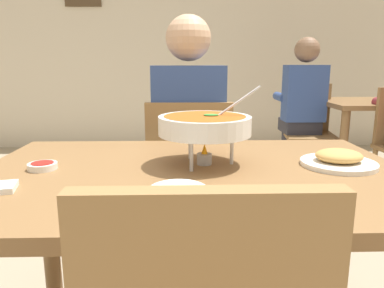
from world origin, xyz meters
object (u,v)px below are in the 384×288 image
(sauce_dish, at_px, (43,166))
(chair_bg_right, at_px, (308,126))
(appetizer_plate, at_px, (339,160))
(patron_bg_right, at_px, (302,101))
(diner_main, at_px, (188,129))
(rice_plate, at_px, (178,196))
(dining_table_main, at_px, (193,201))
(chair_diner_main, at_px, (189,175))
(dining_table_far, at_px, (377,116))
(curry_bowl, at_px, (205,126))

(sauce_dish, distance_m, chair_bg_right, 2.75)
(sauce_dish, bearing_deg, appetizer_plate, 0.81)
(sauce_dish, relative_size, patron_bg_right, 0.07)
(diner_main, distance_m, sauce_dish, 0.88)
(rice_plate, xyz_separation_m, patron_bg_right, (1.12, 2.49, -0.03))
(dining_table_main, bearing_deg, chair_diner_main, 90.00)
(appetizer_plate, bearing_deg, sauce_dish, -179.19)
(dining_table_main, xyz_separation_m, chair_diner_main, (-0.00, 0.73, -0.14))
(dining_table_far, height_order, patron_bg_right, patron_bg_right)
(dining_table_main, xyz_separation_m, diner_main, (0.00, 0.76, 0.10))
(dining_table_far, bearing_deg, sauce_dish, -136.26)
(sauce_dish, distance_m, dining_table_far, 3.07)
(appetizer_plate, bearing_deg, patron_bg_right, 74.55)
(chair_bg_right, bearing_deg, chair_diner_main, -127.59)
(appetizer_plate, bearing_deg, chair_diner_main, 124.14)
(dining_table_main, height_order, appetizer_plate, appetizer_plate)
(chair_diner_main, height_order, rice_plate, chair_diner_main)
(chair_diner_main, distance_m, rice_plate, 1.05)
(dining_table_main, distance_m, chair_bg_right, 2.51)
(dining_table_far, bearing_deg, dining_table_main, -129.14)
(chair_diner_main, relative_size, rice_plate, 3.75)
(chair_diner_main, relative_size, sauce_dish, 10.00)
(appetizer_plate, bearing_deg, dining_table_far, 58.93)
(chair_diner_main, relative_size, appetizer_plate, 3.75)
(dining_table_main, relative_size, rice_plate, 5.61)
(dining_table_main, height_order, chair_bg_right, chair_bg_right)
(chair_bg_right, xyz_separation_m, patron_bg_right, (-0.08, -0.02, 0.24))
(diner_main, xyz_separation_m, sauce_dish, (-0.47, -0.74, 0.02))
(appetizer_plate, relative_size, chair_bg_right, 0.27)
(appetizer_plate, xyz_separation_m, patron_bg_right, (0.60, 2.17, -0.03))
(chair_bg_right, bearing_deg, patron_bg_right, -165.30)
(appetizer_plate, height_order, chair_bg_right, chair_bg_right)
(curry_bowl, bearing_deg, dining_table_main, -120.73)
(curry_bowl, bearing_deg, diner_main, 93.16)
(chair_diner_main, distance_m, curry_bowl, 0.76)
(curry_bowl, height_order, appetizer_plate, curry_bowl)
(chair_diner_main, height_order, dining_table_far, chair_diner_main)
(diner_main, relative_size, patron_bg_right, 1.00)
(curry_bowl, bearing_deg, rice_plate, -103.46)
(chair_diner_main, xyz_separation_m, diner_main, (0.00, 0.03, 0.24))
(dining_table_far, xyz_separation_m, patron_bg_right, (-0.67, 0.06, 0.13))
(chair_diner_main, xyz_separation_m, dining_table_far, (1.74, 1.41, 0.11))
(rice_plate, relative_size, chair_bg_right, 0.27)
(dining_table_main, distance_m, appetizer_plate, 0.49)
(appetizer_plate, xyz_separation_m, dining_table_far, (1.27, 2.11, -0.15))
(rice_plate, distance_m, appetizer_plate, 0.61)
(curry_bowl, relative_size, appetizer_plate, 1.39)
(chair_diner_main, xyz_separation_m, chair_bg_right, (1.15, 1.49, 0.00))
(diner_main, distance_m, dining_table_far, 2.23)
(rice_plate, distance_m, sauce_dish, 0.53)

